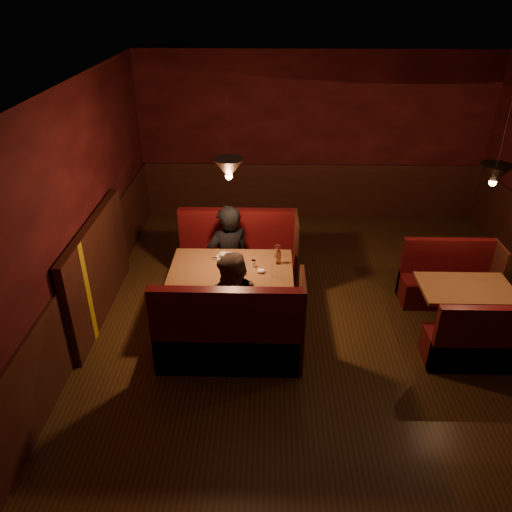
{
  "coord_description": "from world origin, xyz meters",
  "views": [
    {
      "loc": [
        -0.78,
        -4.99,
        3.88
      ],
      "look_at": [
        -0.91,
        0.25,
        0.95
      ],
      "focal_mm": 35.0,
      "sensor_mm": 36.0,
      "label": 1
    }
  ],
  "objects_px": {
    "diner_a": "(228,240)",
    "diner_b": "(235,292)",
    "main_bench_near": "(230,339)",
    "main_bench_far": "(239,263)",
    "second_bench_near": "(483,345)",
    "main_table": "(233,279)",
    "second_table": "(464,298)",
    "second_bench_far": "(447,282)"
  },
  "relations": [
    {
      "from": "second_bench_near",
      "to": "diner_a",
      "type": "relative_size",
      "value": 0.72
    },
    {
      "from": "second_bench_near",
      "to": "diner_a",
      "type": "distance_m",
      "value": 3.32
    },
    {
      "from": "main_bench_near",
      "to": "second_bench_far",
      "type": "height_order",
      "value": "main_bench_near"
    },
    {
      "from": "second_bench_far",
      "to": "main_bench_far",
      "type": "bearing_deg",
      "value": 173.74
    },
    {
      "from": "second_table",
      "to": "second_bench_near",
      "type": "distance_m",
      "value": 0.69
    },
    {
      "from": "main_bench_far",
      "to": "second_table",
      "type": "xyz_separation_m",
      "value": [
        2.81,
        -0.97,
        0.11
      ]
    },
    {
      "from": "main_table",
      "to": "second_table",
      "type": "relative_size",
      "value": 1.35
    },
    {
      "from": "second_bench_near",
      "to": "diner_b",
      "type": "distance_m",
      "value": 2.85
    },
    {
      "from": "main_table",
      "to": "second_bench_near",
      "type": "distance_m",
      "value": 2.98
    },
    {
      "from": "diner_a",
      "to": "main_table",
      "type": "bearing_deg",
      "value": 75.3
    },
    {
      "from": "second_bench_far",
      "to": "second_table",
      "type": "bearing_deg",
      "value": -92.2
    },
    {
      "from": "main_bench_near",
      "to": "second_bench_near",
      "type": "distance_m",
      "value": 2.84
    },
    {
      "from": "second_bench_near",
      "to": "diner_a",
      "type": "height_order",
      "value": "diner_a"
    },
    {
      "from": "second_table",
      "to": "second_bench_near",
      "type": "relative_size",
      "value": 0.9
    },
    {
      "from": "diner_a",
      "to": "second_bench_near",
      "type": "bearing_deg",
      "value": 130.45
    },
    {
      "from": "main_table",
      "to": "diner_a",
      "type": "bearing_deg",
      "value": 99.72
    },
    {
      "from": "main_bench_far",
      "to": "second_bench_near",
      "type": "bearing_deg",
      "value": -29.92
    },
    {
      "from": "main_bench_near",
      "to": "second_table",
      "type": "height_order",
      "value": "main_bench_near"
    },
    {
      "from": "second_table",
      "to": "second_bench_near",
      "type": "height_order",
      "value": "second_bench_near"
    },
    {
      "from": "main_bench_near",
      "to": "main_bench_far",
      "type": "bearing_deg",
      "value": 90.0
    },
    {
      "from": "main_table",
      "to": "second_bench_far",
      "type": "xyz_separation_m",
      "value": [
        2.85,
        0.53,
        -0.34
      ]
    },
    {
      "from": "main_bench_near",
      "to": "second_bench_near",
      "type": "relative_size",
      "value": 1.34
    },
    {
      "from": "second_table",
      "to": "second_bench_far",
      "type": "relative_size",
      "value": 0.9
    },
    {
      "from": "second_bench_near",
      "to": "diner_b",
      "type": "bearing_deg",
      "value": 175.36
    },
    {
      "from": "second_table",
      "to": "second_bench_far",
      "type": "bearing_deg",
      "value": 87.8
    },
    {
      "from": "second_bench_far",
      "to": "diner_b",
      "type": "relative_size",
      "value": 0.76
    },
    {
      "from": "second_table",
      "to": "second_bench_near",
      "type": "xyz_separation_m",
      "value": [
        0.03,
        -0.66,
        -0.18
      ]
    },
    {
      "from": "main_bench_far",
      "to": "diner_a",
      "type": "xyz_separation_m",
      "value": [
        -0.12,
        -0.25,
        0.49
      ]
    },
    {
      "from": "main_bench_near",
      "to": "main_table",
      "type": "bearing_deg",
      "value": 91.17
    },
    {
      "from": "second_bench_near",
      "to": "main_bench_far",
      "type": "bearing_deg",
      "value": 150.08
    },
    {
      "from": "diner_b",
      "to": "main_bench_near",
      "type": "bearing_deg",
      "value": -83.07
    },
    {
      "from": "main_bench_far",
      "to": "diner_b",
      "type": "distance_m",
      "value": 1.48
    },
    {
      "from": "second_bench_near",
      "to": "main_bench_near",
      "type": "bearing_deg",
      "value": -178.84
    },
    {
      "from": "diner_b",
      "to": "diner_a",
      "type": "bearing_deg",
      "value": 114.97
    },
    {
      "from": "main_table",
      "to": "second_bench_far",
      "type": "distance_m",
      "value": 2.92
    },
    {
      "from": "main_table",
      "to": "diner_b",
      "type": "relative_size",
      "value": 0.93
    },
    {
      "from": "second_table",
      "to": "diner_b",
      "type": "bearing_deg",
      "value": -171.06
    },
    {
      "from": "main_bench_far",
      "to": "second_bench_far",
      "type": "distance_m",
      "value": 2.86
    },
    {
      "from": "diner_a",
      "to": "diner_b",
      "type": "height_order",
      "value": "diner_a"
    },
    {
      "from": "diner_a",
      "to": "main_bench_near",
      "type": "bearing_deg",
      "value": 70.32
    },
    {
      "from": "diner_b",
      "to": "second_table",
      "type": "bearing_deg",
      "value": 25.65
    },
    {
      "from": "main_table",
      "to": "second_table",
      "type": "xyz_separation_m",
      "value": [
        2.83,
        -0.13,
        -0.15
      ]
    }
  ]
}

